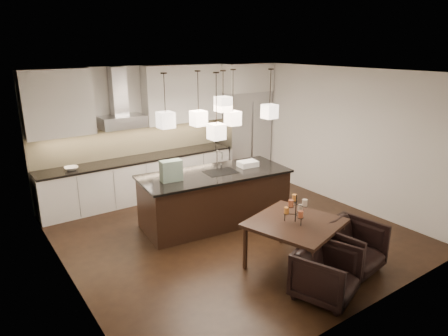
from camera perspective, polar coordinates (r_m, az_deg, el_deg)
floor at (r=7.25m, az=0.92°, el=-9.17°), size 5.50×5.50×0.02m
ceiling at (r=6.51m, az=1.04°, el=13.66°), size 5.50×5.50×0.02m
wall_back at (r=9.07m, az=-9.35°, el=5.44°), size 5.50×0.02×2.80m
wall_front at (r=4.91m, az=20.30°, el=-5.59°), size 5.50×0.02×2.80m
wall_left at (r=5.66m, az=-22.31°, el=-2.80°), size 0.02×5.50×2.80m
wall_right at (r=8.61m, az=16.07°, el=4.38°), size 0.02×5.50×2.80m
refrigerator at (r=9.90m, az=2.75°, el=4.71°), size 1.20×0.72×2.15m
fridge_panel at (r=9.69m, az=2.87°, el=12.82°), size 1.26×0.72×0.65m
lower_cabinets at (r=8.78m, az=-11.77°, el=-1.59°), size 4.21×0.62×0.88m
countertop at (r=8.64m, az=-11.95°, el=1.30°), size 4.21×0.66×0.04m
backsplash at (r=8.83m, az=-12.86°, el=3.82°), size 4.21×0.02×0.63m
upper_cab_left at (r=8.08m, az=-22.67°, el=8.52°), size 1.25×0.35×1.25m
upper_cab_right at (r=9.03m, az=-5.85°, el=10.51°), size 1.85×0.35×1.25m
hood_canopy at (r=8.40m, az=-14.32°, el=6.43°), size 0.90×0.52×0.24m
hood_chimney at (r=8.41m, az=-14.90°, el=10.55°), size 0.30×0.28×0.96m
fruit_bowl at (r=8.16m, az=-20.98°, el=-0.05°), size 0.30×0.30×0.06m
island_body at (r=7.46m, az=-1.32°, el=-4.40°), size 2.75×1.34×0.93m
island_top at (r=7.29m, az=-1.34°, el=-0.83°), size 2.85×1.43×0.04m
faucet at (r=7.36m, az=-1.01°, el=1.17°), size 0.13×0.26×0.40m
tote_bag at (r=6.86m, az=-7.57°, el=-0.38°), size 0.38×0.23×0.36m
food_container at (r=7.66m, az=3.42°, el=0.61°), size 0.39×0.29×0.11m
dining_table at (r=6.17m, az=9.95°, el=-10.59°), size 1.50×1.50×0.72m
candelabra at (r=5.93m, az=10.23°, el=-5.68°), size 0.43×0.43×0.42m
candle_a at (r=6.06m, az=10.83°, el=-5.64°), size 0.09×0.09×0.10m
candle_b at (r=5.94m, az=8.92°, el=-5.99°), size 0.09×0.09×0.10m
candle_c at (r=5.84m, az=10.89°, el=-6.52°), size 0.09×0.09×0.10m
candle_d at (r=6.01m, az=10.05°, el=-4.18°), size 0.09×0.09×0.10m
candle_e at (r=5.79m, az=9.53°, el=-4.99°), size 0.09×0.09×0.10m
candle_f at (r=5.85m, az=11.46°, el=-4.88°), size 0.09×0.09×0.10m
armchair_left at (r=5.56m, az=14.36°, el=-14.42°), size 0.95×0.97×0.69m
armchair_right at (r=6.27m, az=17.79°, el=-10.70°), size 0.89×0.91×0.73m
pendant_a at (r=6.53m, az=-8.33°, el=6.81°), size 0.24×0.24×0.26m
pendant_b at (r=7.03m, az=-3.66°, el=7.10°), size 0.24×0.24×0.26m
pendant_c at (r=7.06m, az=-0.13°, el=9.12°), size 0.24×0.24×0.26m
pendant_d at (r=7.43m, az=1.27°, el=7.12°), size 0.24×0.24×0.26m
pendant_e at (r=7.56m, az=6.52°, el=8.03°), size 0.24×0.24×0.26m
pendant_f at (r=6.65m, az=-1.09°, el=5.22°), size 0.24×0.24×0.26m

